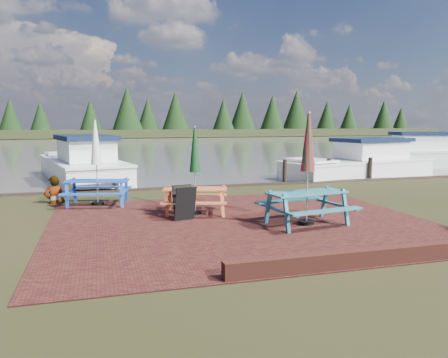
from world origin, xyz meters
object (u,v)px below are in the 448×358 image
boat_near (360,165)px  person (53,176)px  picnic_table_teal (307,187)px  boat_jetty (83,166)px  jetty (94,174)px  picnic_table_red (195,184)px  boat_far (410,155)px  chalkboard (184,203)px  picnic_table_blue (97,176)px

boat_near → person: boat_near is taller
boat_near → picnic_table_teal: bearing=128.1°
picnic_table_teal → boat_jetty: 12.36m
jetty → picnic_table_red: bearing=-73.6°
picnic_table_teal → boat_far: size_ratio=0.35×
boat_far → picnic_table_red: bearing=139.3°
chalkboard → boat_jetty: bearing=91.7°
picnic_table_red → picnic_table_blue: picnic_table_blue is taller
picnic_table_red → picnic_table_blue: size_ratio=0.94×
chalkboard → boat_near: size_ratio=0.11×
picnic_table_teal → person: bearing=133.3°
jetty → boat_near: boat_near is taller
chalkboard → boat_jetty: 10.20m
jetty → person: person is taller
boat_jetty → person: 6.56m
picnic_table_teal → boat_jetty: bearing=106.6°
picnic_table_teal → person: 7.56m
picnic_table_teal → chalkboard: picnic_table_teal is taller
boat_jetty → picnic_table_teal: bearing=-77.1°
picnic_table_red → jetty: picnic_table_red is taller
jetty → person: (-1.10, -6.28, 0.71)m
chalkboard → boat_far: size_ratio=0.11×
picnic_table_teal → boat_far: 17.97m
boat_far → boat_jetty: bearing=108.8°
picnic_table_blue → chalkboard: picnic_table_blue is taller
picnic_table_teal → jetty: (-4.91, 10.88, -0.81)m
picnic_table_teal → picnic_table_red: bearing=130.5°
picnic_table_teal → chalkboard: bearing=145.3°
picnic_table_teal → boat_far: picnic_table_teal is taller
boat_far → person: boat_far is taller
picnic_table_blue → person: (-1.25, 0.69, -0.04)m
picnic_table_red → picnic_table_blue: (-2.48, 1.98, 0.05)m
boat_jetty → boat_far: 18.39m
picnic_table_blue → jetty: 7.02m
picnic_table_red → jetty: (-2.64, 8.96, -0.69)m
picnic_table_blue → jetty: (-0.15, 6.98, -0.75)m
boat_jetty → person: (-0.62, -6.52, 0.35)m
boat_far → jetty: bearing=109.7°
chalkboard → boat_far: boat_far is taller
boat_near → person: (-13.12, -4.05, 0.41)m
jetty → boat_far: 17.95m
picnic_table_teal → chalkboard: size_ratio=3.06×
picnic_table_teal → picnic_table_red: picnic_table_teal is taller
chalkboard → picnic_table_red: bearing=43.3°
person → boat_far: bearing=-167.0°
chalkboard → boat_near: bearing=23.3°
person → chalkboard: bearing=125.5°
chalkboard → person: person is taller
picnic_table_teal → picnic_table_red: (-2.27, 1.92, -0.12)m
person → picnic_table_teal: bearing=133.1°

